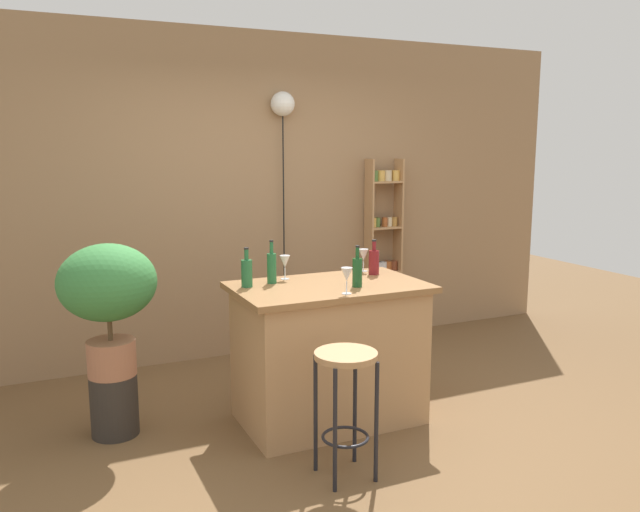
% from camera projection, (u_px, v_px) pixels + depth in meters
% --- Properties ---
extents(ground, '(12.00, 12.00, 0.00)m').
position_uv_depth(ground, '(349.00, 437.00, 4.10)').
color(ground, brown).
extents(back_wall, '(6.40, 0.10, 2.80)m').
position_uv_depth(back_wall, '(248.00, 196.00, 5.61)').
color(back_wall, '#997551').
rests_on(back_wall, ground).
extents(kitchen_counter, '(1.26, 0.77, 0.94)m').
position_uv_depth(kitchen_counter, '(329.00, 352.00, 4.29)').
color(kitchen_counter, tan).
rests_on(kitchen_counter, ground).
extents(bar_stool, '(0.35, 0.35, 0.73)m').
position_uv_depth(bar_stool, '(346.00, 384.00, 3.53)').
color(bar_stool, black).
rests_on(bar_stool, ground).
extents(spice_shelf, '(0.34, 0.16, 1.72)m').
position_uv_depth(spice_shelf, '(383.00, 249.00, 6.09)').
color(spice_shelf, tan).
rests_on(spice_shelf, ground).
extents(plant_stool, '(0.30, 0.30, 0.40)m').
position_uv_depth(plant_stool, '(114.00, 405.00, 4.11)').
color(plant_stool, '#2D2823').
rests_on(plant_stool, ground).
extents(potted_plant, '(0.61, 0.55, 0.84)m').
position_uv_depth(potted_plant, '(108.00, 291.00, 3.98)').
color(potted_plant, '#A86B4C').
rests_on(potted_plant, plant_stool).
extents(bottle_spirits_clear, '(0.07, 0.07, 0.26)m').
position_uv_depth(bottle_spirits_clear, '(247.00, 272.00, 4.11)').
color(bottle_spirits_clear, '#236638').
rests_on(bottle_spirits_clear, kitchen_counter).
extents(bottle_wine_red, '(0.06, 0.06, 0.27)m').
position_uv_depth(bottle_wine_red, '(357.00, 271.00, 4.12)').
color(bottle_wine_red, '#194C23').
rests_on(bottle_wine_red, kitchen_counter).
extents(bottle_vinegar, '(0.07, 0.07, 0.25)m').
position_uv_depth(bottle_vinegar, '(374.00, 261.00, 4.52)').
color(bottle_vinegar, maroon).
rests_on(bottle_vinegar, kitchen_counter).
extents(bottle_sauce_amber, '(0.06, 0.06, 0.29)m').
position_uv_depth(bottle_sauce_amber, '(272.00, 267.00, 4.22)').
color(bottle_sauce_amber, '#236638').
rests_on(bottle_sauce_amber, kitchen_counter).
extents(wine_glass_left, '(0.07, 0.07, 0.16)m').
position_uv_depth(wine_glass_left, '(363.00, 255.00, 4.62)').
color(wine_glass_left, silver).
rests_on(wine_glass_left, kitchen_counter).
extents(wine_glass_center, '(0.07, 0.07, 0.16)m').
position_uv_depth(wine_glass_center, '(347.00, 275.00, 3.92)').
color(wine_glass_center, silver).
rests_on(wine_glass_center, kitchen_counter).
extents(wine_glass_right, '(0.07, 0.07, 0.16)m').
position_uv_depth(wine_glass_right, '(285.00, 262.00, 4.35)').
color(wine_glass_right, silver).
rests_on(wine_glass_right, kitchen_counter).
extents(pendant_globe_light, '(0.21, 0.21, 2.29)m').
position_uv_depth(pendant_globe_light, '(283.00, 108.00, 5.50)').
color(pendant_globe_light, black).
rests_on(pendant_globe_light, ground).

